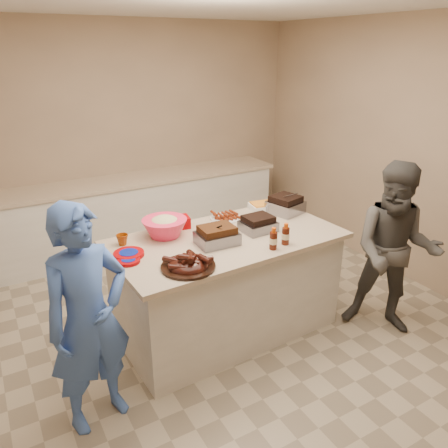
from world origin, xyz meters
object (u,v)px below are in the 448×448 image
island (227,328)px  guest_gray (382,326)px  roasting_pan (285,213)px  bbq_bottle_a (273,249)px  coleslaw_bowl (165,236)px  mustard_bottle (205,237)px  guest_blue (102,414)px  rib_platter (188,268)px  bbq_bottle_b (285,244)px  plastic_cup (123,245)px

island → guest_gray: size_ratio=1.25×
roasting_pan → bbq_bottle_a: bbq_bottle_a is taller
guest_gray → bbq_bottle_a: bearing=-146.7°
coleslaw_bowl → guest_gray: coleslaw_bowl is taller
mustard_bottle → guest_blue: (-1.10, -0.52, -0.91)m
coleslaw_bowl → mustard_bottle: (0.28, -0.19, 0.00)m
rib_platter → bbq_bottle_b: bearing=-1.2°
island → bbq_bottle_a: bbq_bottle_a is taller
coleslaw_bowl → bbq_bottle_b: 1.00m
rib_platter → roasting_pan: size_ratio=1.40×
bbq_bottle_a → plastic_cup: 1.20m
island → rib_platter: (-0.51, -0.33, 0.91)m
bbq_bottle_b → plastic_cup: size_ratio=1.88×
plastic_cup → bbq_bottle_b: bearing=-29.3°
coleslaw_bowl → guest_gray: size_ratio=0.24×
bbq_bottle_a → rib_platter: bearing=176.5°
bbq_bottle_a → guest_blue: size_ratio=0.11×
rib_platter → plastic_cup: rib_platter is taller
plastic_cup → rib_platter: bearing=-65.2°
island → guest_blue: (-1.26, -0.43, 0.00)m
plastic_cup → guest_blue: (-0.46, -0.72, -0.91)m
island → plastic_cup: (-0.80, 0.28, 0.91)m
coleslaw_bowl → guest_blue: size_ratio=0.24×
coleslaw_bowl → roasting_pan: bearing=-2.3°
bbq_bottle_b → bbq_bottle_a: bearing=-169.6°
island → rib_platter: bearing=-149.6°
bbq_bottle_b → plastic_cup: 1.30m
rib_platter → guest_gray: rib_platter is taller
guest_blue → guest_gray: bearing=-20.2°
roasting_pan → bbq_bottle_b: bbq_bottle_b is taller
guest_gray → roasting_pan: bearing=167.3°
coleslaw_bowl → plastic_cup: 0.36m
guest_blue → bbq_bottle_b: bearing=-11.7°
island → coleslaw_bowl: 1.05m
bbq_bottle_b → mustard_bottle: size_ratio=1.54×
roasting_pan → mustard_bottle: bearing=173.9°
coleslaw_bowl → guest_blue: coleslaw_bowl is taller
mustard_bottle → guest_gray: (1.42, -0.77, -0.91)m
island → coleslaw_bowl: (-0.44, 0.28, 0.91)m
roasting_pan → mustard_bottle: 0.94m
bbq_bottle_a → guest_gray: 1.43m
coleslaw_bowl → guest_gray: bearing=-29.4°
rib_platter → bbq_bottle_b: bbq_bottle_b is taller
bbq_bottle_a → guest_blue: (-1.45, -0.06, -0.91)m
roasting_pan → island: bearing=-178.2°
plastic_cup → guest_gray: size_ratio=0.06×
mustard_bottle → guest_blue: size_ratio=0.07×
roasting_pan → coleslaw_bowl: bearing=163.1°
bbq_bottle_a → bbq_bottle_b: 0.14m
coleslaw_bowl → mustard_bottle: 0.34m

